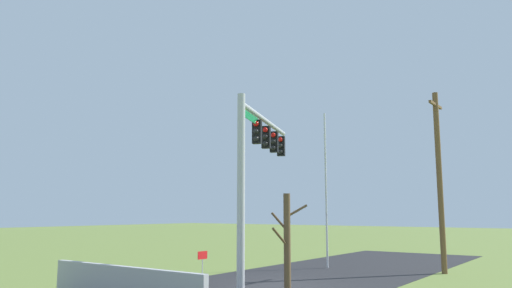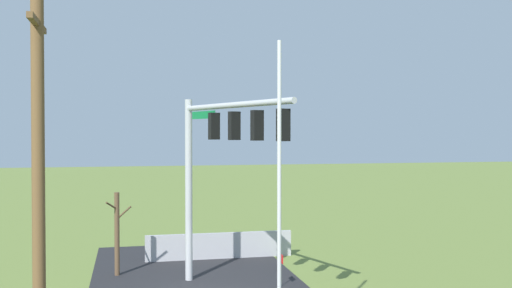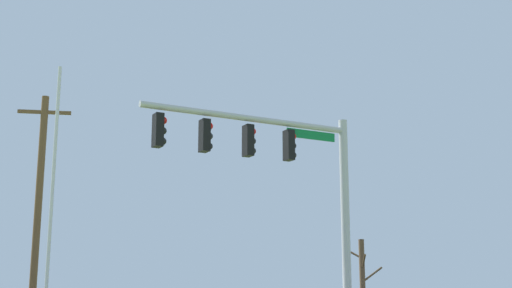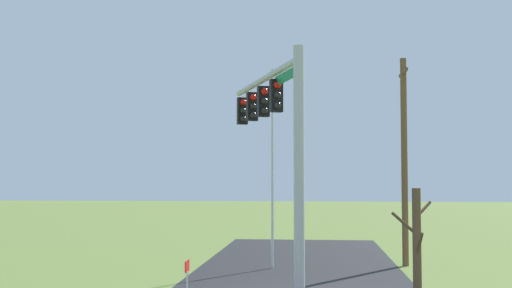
# 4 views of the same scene
# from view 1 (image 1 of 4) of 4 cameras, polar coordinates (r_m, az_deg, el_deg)

# --- Properties ---
(ground_plane) EXTENTS (160.00, 160.00, 0.00)m
(ground_plane) POSITION_cam_1_polar(r_m,az_deg,el_deg) (19.38, 2.61, -16.46)
(ground_plane) COLOR olive
(road_surface) EXTENTS (28.00, 8.00, 0.01)m
(road_surface) POSITION_cam_1_polar(r_m,az_deg,el_deg) (22.81, 8.31, -15.12)
(road_surface) COLOR #232326
(road_surface) RESTS_ON ground_plane
(retaining_fence) EXTENTS (0.20, 6.70, 1.17)m
(retaining_fence) POSITION_cam_1_polar(r_m,az_deg,el_deg) (15.64, -15.57, -16.00)
(retaining_fence) COLOR #A8A8AD
(retaining_fence) RESTS_ON ground_plane
(signal_mast) EXTENTS (6.71, 2.60, 7.04)m
(signal_mast) POSITION_cam_1_polar(r_m,az_deg,el_deg) (19.09, 0.25, -1.26)
(signal_mast) COLOR #B2B5BA
(signal_mast) RESTS_ON ground_plane
(flagpole) EXTENTS (0.10, 0.10, 8.00)m
(flagpole) POSITION_cam_1_polar(r_m,az_deg,el_deg) (25.08, 8.35, -5.33)
(flagpole) COLOR silver
(flagpole) RESTS_ON ground_plane
(utility_pole) EXTENTS (1.90, 0.26, 8.57)m
(utility_pole) POSITION_cam_1_polar(r_m,az_deg,el_deg) (24.32, 21.04, -3.73)
(utility_pole) COLOR brown
(utility_pole) RESTS_ON ground_plane
(bare_tree) EXTENTS (1.27, 1.02, 3.35)m
(bare_tree) POSITION_cam_1_polar(r_m,az_deg,el_deg) (14.15, 3.73, -12.45)
(bare_tree) COLOR brown
(bare_tree) RESTS_ON ground_plane
(open_sign) EXTENTS (0.56, 0.04, 1.22)m
(open_sign) POSITION_cam_1_polar(r_m,az_deg,el_deg) (20.27, -6.40, -13.47)
(open_sign) COLOR silver
(open_sign) RESTS_ON ground_plane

